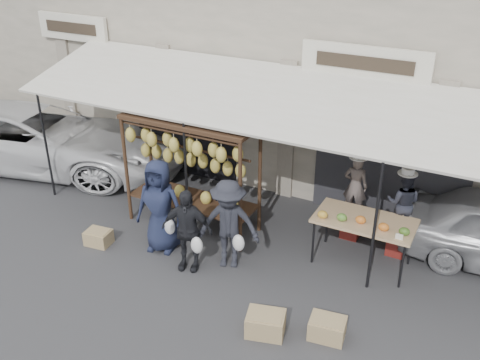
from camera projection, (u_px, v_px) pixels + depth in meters
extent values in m
plane|color=#2D2D30|center=(203.00, 282.00, 9.04)|extent=(90.00, 90.00, 0.00)
cube|color=#B9AB99|center=(340.00, 10.00, 12.60)|extent=(24.00, 6.00, 7.00)
cube|color=#232328|center=(391.00, 163.00, 10.31)|extent=(3.00, 0.10, 2.50)
cube|color=black|center=(185.00, 123.00, 12.24)|extent=(2.60, 0.10, 2.50)
cube|color=silver|center=(365.00, 62.00, 9.69)|extent=(2.40, 0.10, 0.60)
cube|color=silver|center=(73.00, 27.00, 12.56)|extent=(2.00, 0.10, 0.60)
cube|color=silver|center=(264.00, 96.00, 9.68)|extent=(10.00, 2.34, 0.63)
cylinder|color=black|center=(46.00, 147.00, 11.28)|extent=(0.05, 0.05, 2.30)
cylinder|color=black|center=(186.00, 182.00, 9.84)|extent=(0.05, 0.05, 2.30)
cylinder|color=black|center=(375.00, 228.00, 8.40)|extent=(0.05, 0.05, 2.30)
cylinder|color=#352115|center=(126.00, 170.00, 10.40)|extent=(0.07, 0.07, 2.20)
cylinder|color=#352115|center=(240.00, 198.00, 9.37)|extent=(0.07, 0.07, 2.20)
cylinder|color=#352115|center=(151.00, 155.00, 11.03)|extent=(0.07, 0.07, 2.20)
cylinder|color=#352115|center=(260.00, 180.00, 10.00)|extent=(0.07, 0.07, 2.20)
cube|color=#352115|center=(189.00, 121.00, 9.70)|extent=(2.60, 0.90, 0.07)
cylinder|color=#352115|center=(179.00, 133.00, 9.48)|extent=(2.50, 0.05, 0.05)
cylinder|color=#352115|center=(200.00, 121.00, 10.03)|extent=(2.50, 0.05, 0.05)
cylinder|color=#352115|center=(191.00, 148.00, 9.95)|extent=(2.50, 0.05, 0.05)
cube|color=#352115|center=(193.00, 200.00, 10.45)|extent=(2.50, 0.80, 0.05)
ellipsoid|color=#DECC57|center=(131.00, 135.00, 10.04)|extent=(0.20, 0.18, 0.30)
ellipsoid|color=#DECC57|center=(146.00, 135.00, 10.06)|extent=(0.20, 0.18, 0.30)
ellipsoid|color=#DECC57|center=(152.00, 139.00, 9.84)|extent=(0.20, 0.18, 0.30)
ellipsoid|color=#DECC57|center=(167.00, 139.00, 9.85)|extent=(0.20, 0.18, 0.30)
ellipsoid|color=#DECC57|center=(174.00, 145.00, 9.64)|extent=(0.20, 0.18, 0.30)
ellipsoid|color=#DECC57|center=(190.00, 145.00, 9.66)|extent=(0.20, 0.18, 0.30)
ellipsoid|color=#DECC57|center=(197.00, 149.00, 9.43)|extent=(0.20, 0.18, 0.30)
ellipsoid|color=#DECC57|center=(213.00, 150.00, 9.46)|extent=(0.20, 0.18, 0.30)
ellipsoid|color=#DECC57|center=(221.00, 155.00, 9.24)|extent=(0.20, 0.18, 0.30)
ellipsoid|color=#DECC57|center=(238.00, 154.00, 9.25)|extent=(0.20, 0.18, 0.30)
ellipsoid|color=#DECC57|center=(146.00, 150.00, 10.49)|extent=(0.20, 0.18, 0.30)
ellipsoid|color=#DECC57|center=(157.00, 152.00, 10.38)|extent=(0.20, 0.18, 0.30)
ellipsoid|color=#DECC57|center=(168.00, 155.00, 10.28)|extent=(0.20, 0.18, 0.30)
ellipsoid|color=#DECC57|center=(179.00, 157.00, 10.16)|extent=(0.20, 0.18, 0.30)
ellipsoid|color=#DECC57|center=(191.00, 160.00, 10.05)|extent=(0.20, 0.18, 0.30)
ellipsoid|color=#DECC57|center=(203.00, 161.00, 9.93)|extent=(0.20, 0.18, 0.30)
ellipsoid|color=#DECC57|center=(215.00, 166.00, 9.84)|extent=(0.20, 0.18, 0.30)
ellipsoid|color=#DECC57|center=(228.00, 169.00, 9.74)|extent=(0.20, 0.18, 0.30)
ellipsoid|color=#DECC57|center=(241.00, 171.00, 9.62)|extent=(0.20, 0.18, 0.30)
cube|color=tan|center=(365.00, 221.00, 9.13)|extent=(1.70, 0.90, 0.05)
cylinder|color=black|center=(313.00, 242.00, 9.36)|extent=(0.04, 0.04, 0.85)
cylinder|color=black|center=(402.00, 266.00, 8.72)|extent=(0.04, 0.04, 0.85)
cylinder|color=black|center=(327.00, 222.00, 9.94)|extent=(0.04, 0.04, 0.85)
cylinder|color=black|center=(411.00, 244.00, 9.31)|extent=(0.04, 0.04, 0.85)
ellipsoid|color=gold|center=(323.00, 214.00, 9.13)|extent=(0.18, 0.14, 0.14)
ellipsoid|color=#598C33|center=(342.00, 217.00, 9.05)|extent=(0.18, 0.14, 0.14)
ellipsoid|color=orange|center=(361.00, 220.00, 8.98)|extent=(0.18, 0.14, 0.14)
ellipsoid|color=orange|center=(384.00, 227.00, 8.77)|extent=(0.18, 0.14, 0.14)
ellipsoid|color=#477226|center=(404.00, 232.00, 8.65)|extent=(0.18, 0.14, 0.14)
imported|color=#5F5450|center=(355.00, 186.00, 9.81)|extent=(0.46, 0.31, 1.22)
imported|color=#262834|center=(403.00, 203.00, 9.31)|extent=(0.63, 0.51, 1.20)
imported|color=#1B213B|center=(160.00, 206.00, 9.56)|extent=(0.96, 0.72, 1.77)
imported|color=black|center=(187.00, 230.00, 9.08)|extent=(0.96, 0.59, 1.52)
imported|color=#23252D|center=(228.00, 224.00, 9.11)|extent=(1.22, 0.94, 1.66)
cube|color=maroon|center=(351.00, 226.00, 10.20)|extent=(0.37, 0.37, 0.47)
cube|color=maroon|center=(397.00, 243.00, 9.69)|extent=(0.34, 0.34, 0.46)
cube|color=tan|center=(266.00, 324.00, 7.88)|extent=(0.65, 0.55, 0.33)
cube|color=tan|center=(327.00, 328.00, 7.82)|extent=(0.56, 0.46, 0.31)
cube|color=tan|center=(99.00, 237.00, 10.01)|extent=(0.50, 0.40, 0.28)
imported|color=silver|center=(28.00, 123.00, 12.72)|extent=(5.63, 3.59, 2.17)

